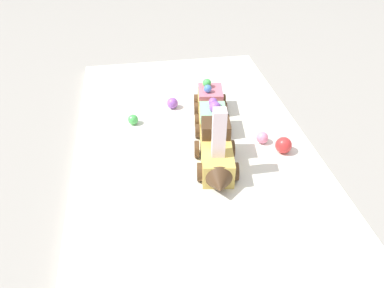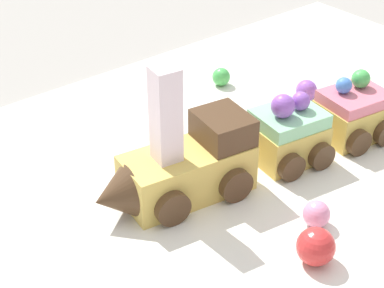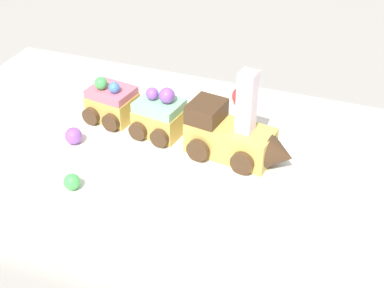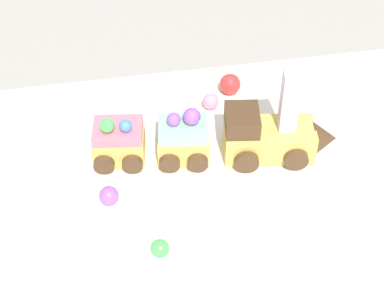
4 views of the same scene
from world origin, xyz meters
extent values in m
plane|color=gray|center=(0.00, 0.00, 0.00)|extent=(10.00, 10.00, 0.00)
cube|color=white|center=(0.00, 0.00, 0.01)|extent=(0.73, 0.42, 0.01)
cube|color=#E0BC56|center=(0.07, 0.03, 0.03)|extent=(0.12, 0.07, 0.04)
cube|color=#4C331E|center=(0.03, 0.03, 0.07)|extent=(0.05, 0.05, 0.02)
cone|color=#4C331E|center=(0.14, 0.02, 0.03)|extent=(0.04, 0.05, 0.04)
cube|color=white|center=(0.09, 0.02, 0.06)|extent=(0.02, 0.02, 0.02)
cube|color=white|center=(0.09, 0.02, 0.08)|extent=(0.02, 0.02, 0.02)
cube|color=white|center=(0.09, 0.02, 0.10)|extent=(0.02, 0.02, 0.02)
cube|color=white|center=(0.09, 0.02, 0.12)|extent=(0.02, 0.02, 0.02)
cylinder|color=#4C331E|center=(0.09, -0.01, 0.03)|extent=(0.03, 0.01, 0.03)
cylinder|color=#4C331E|center=(0.10, 0.05, 0.03)|extent=(0.03, 0.01, 0.03)
cylinder|color=#4C331E|center=(0.04, 0.00, 0.03)|extent=(0.03, 0.01, 0.03)
cylinder|color=#4C331E|center=(0.04, 0.06, 0.03)|extent=(0.03, 0.01, 0.03)
cube|color=#E0BC56|center=(-0.03, 0.04, 0.03)|extent=(0.07, 0.06, 0.04)
cube|color=#93DBA3|center=(-0.03, 0.04, 0.05)|extent=(0.07, 0.06, 0.01)
sphere|color=#9956C6|center=(-0.05, 0.04, 0.07)|extent=(0.02, 0.02, 0.02)
sphere|color=#9956C6|center=(-0.02, 0.04, 0.07)|extent=(0.02, 0.02, 0.02)
cylinder|color=#4C331E|center=(-0.02, 0.01, 0.02)|extent=(0.03, 0.01, 0.03)
cylinder|color=#4C331E|center=(-0.01, 0.07, 0.02)|extent=(0.03, 0.01, 0.03)
cylinder|color=#4C331E|center=(-0.06, 0.02, 0.02)|extent=(0.03, 0.01, 0.03)
cylinder|color=#4C331E|center=(-0.05, 0.07, 0.02)|extent=(0.03, 0.01, 0.03)
cube|color=#E0BC56|center=(-0.11, 0.05, 0.03)|extent=(0.07, 0.06, 0.04)
cube|color=#E57084|center=(-0.11, 0.05, 0.05)|extent=(0.07, 0.06, 0.01)
sphere|color=#4CBC56|center=(-0.12, 0.05, 0.07)|extent=(0.02, 0.02, 0.02)
sphere|color=#4C84E0|center=(-0.10, 0.05, 0.07)|extent=(0.02, 0.02, 0.02)
cylinder|color=#4C331E|center=(-0.10, 0.02, 0.02)|extent=(0.03, 0.01, 0.03)
cylinder|color=#4C331E|center=(-0.09, 0.08, 0.02)|extent=(0.03, 0.01, 0.03)
cylinder|color=#4C331E|center=(-0.13, 0.03, 0.02)|extent=(0.03, 0.01, 0.03)
sphere|color=pink|center=(0.02, 0.12, 0.02)|extent=(0.02, 0.02, 0.02)
sphere|color=red|center=(0.05, 0.15, 0.03)|extent=(0.03, 0.03, 0.03)
sphere|color=#4CBC56|center=(-0.08, -0.10, 0.02)|extent=(0.02, 0.02, 0.02)
sphere|color=#9956C6|center=(-0.13, -0.02, 0.02)|extent=(0.02, 0.02, 0.02)
camera|label=1|loc=(0.54, -0.09, 0.42)|focal=35.00mm
camera|label=2|loc=(0.34, 0.37, 0.34)|focal=60.00mm
camera|label=3|loc=(0.22, -0.51, 0.42)|focal=50.00mm
camera|label=4|loc=(-0.12, -0.52, 0.57)|focal=60.00mm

